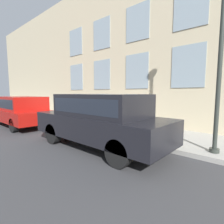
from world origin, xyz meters
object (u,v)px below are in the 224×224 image
parked_truck_red_far (21,109)px  street_lamp (223,20)px  fire_hydrant (112,123)px  person (112,114)px  parked_truck_charcoal_near (99,117)px

parked_truck_red_far → street_lamp: size_ratio=0.82×
fire_hydrant → person: size_ratio=0.65×
parked_truck_charcoal_near → person: bearing=31.9°
fire_hydrant → parked_truck_red_far: size_ratio=0.16×
fire_hydrant → street_lamp: street_lamp is taller
person → parked_truck_red_far: 5.34m
fire_hydrant → parked_truck_red_far: 5.53m
person → street_lamp: 5.34m
fire_hydrant → street_lamp: 5.19m
parked_truck_charcoal_near → street_lamp: street_lamp is taller
parked_truck_red_far → street_lamp: 9.84m
person → parked_truck_charcoal_near: size_ratio=0.24×
fire_hydrant → person: 0.68m
parked_truck_charcoal_near → fire_hydrant: bearing=29.3°
fire_hydrant → street_lamp: bearing=-90.8°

